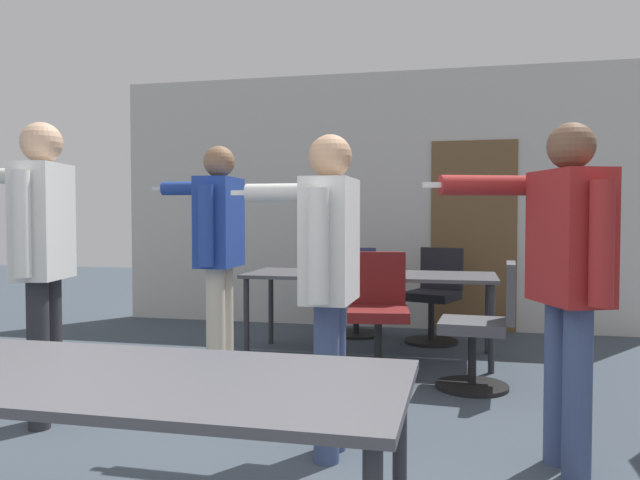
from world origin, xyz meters
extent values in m
cube|color=beige|center=(0.00, 5.45, 1.41)|extent=(5.91, 0.10, 2.83)
cube|color=brown|center=(1.10, 5.39, 1.02)|extent=(0.90, 0.02, 2.05)
cube|color=#4C4C51|center=(-0.16, 0.29, 0.72)|extent=(1.98, 0.80, 0.03)
cylinder|color=#2D2D33|center=(0.77, 0.63, 0.35)|extent=(0.05, 0.05, 0.71)
cube|color=#4C4C51|center=(0.19, 3.91, 0.72)|extent=(2.16, 0.83, 0.03)
cylinder|color=#2D2D33|center=(-0.83, 3.55, 0.35)|extent=(0.05, 0.05, 0.71)
cylinder|color=#2D2D33|center=(1.21, 3.55, 0.35)|extent=(0.05, 0.05, 0.71)
cylinder|color=#2D2D33|center=(-0.83, 4.26, 0.35)|extent=(0.05, 0.05, 0.71)
cylinder|color=#2D2D33|center=(1.21, 4.26, 0.35)|extent=(0.05, 0.05, 0.71)
cylinder|color=#3D4C75|center=(0.32, 1.53, 0.40)|extent=(0.13, 0.13, 0.80)
cylinder|color=#3D4C75|center=(0.32, 1.71, 0.40)|extent=(0.13, 0.13, 0.80)
cube|color=silver|center=(0.32, 1.62, 1.12)|extent=(0.24, 0.42, 0.63)
sphere|color=tan|center=(0.32, 1.62, 1.55)|extent=(0.22, 0.22, 0.22)
cylinder|color=silver|center=(0.32, 1.36, 1.10)|extent=(0.10, 0.10, 0.55)
cylinder|color=silver|center=(0.05, 1.88, 1.38)|extent=(0.55, 0.11, 0.10)
cube|color=white|center=(-0.26, 1.89, 1.38)|extent=(0.12, 0.04, 0.03)
cylinder|color=#28282D|center=(-1.42, 1.64, 0.43)|extent=(0.12, 0.12, 0.87)
cylinder|color=#28282D|center=(-1.45, 1.81, 0.43)|extent=(0.12, 0.12, 0.87)
cube|color=silver|center=(-1.44, 1.72, 1.21)|extent=(0.30, 0.44, 0.68)
sphere|color=#DBAD89|center=(-1.44, 1.72, 1.67)|extent=(0.24, 0.24, 0.24)
cylinder|color=silver|center=(-1.39, 1.48, 1.20)|extent=(0.10, 0.10, 0.59)
cylinder|color=silver|center=(-1.78, 1.91, 1.49)|extent=(0.60, 0.21, 0.10)
cylinder|color=beige|center=(-0.81, 2.83, 0.43)|extent=(0.14, 0.14, 0.86)
cylinder|color=beige|center=(-0.82, 3.02, 0.43)|extent=(0.14, 0.14, 0.86)
cube|color=#23429E|center=(-0.81, 2.92, 1.19)|extent=(0.28, 0.47, 0.67)
sphere|color=#936B4C|center=(-0.81, 2.92, 1.65)|extent=(0.24, 0.24, 0.24)
cylinder|color=#23429E|center=(-0.80, 2.64, 1.17)|extent=(0.11, 0.11, 0.58)
cylinder|color=#23429E|center=(-1.12, 3.20, 1.47)|extent=(0.59, 0.13, 0.11)
cube|color=white|center=(-1.44, 3.18, 1.47)|extent=(0.12, 0.04, 0.03)
cylinder|color=#3D4C75|center=(1.51, 1.60, 0.41)|extent=(0.13, 0.13, 0.82)
cylinder|color=#3D4C75|center=(1.45, 1.78, 0.41)|extent=(0.13, 0.13, 0.82)
cube|color=maroon|center=(1.48, 1.69, 1.14)|extent=(0.38, 0.49, 0.64)
sphere|color=brown|center=(1.48, 1.69, 1.58)|extent=(0.23, 0.23, 0.23)
cylinder|color=maroon|center=(1.57, 1.44, 1.12)|extent=(0.10, 0.10, 0.56)
cylinder|color=maroon|center=(1.13, 1.85, 1.40)|extent=(0.56, 0.29, 0.10)
cube|color=white|center=(0.84, 1.74, 1.40)|extent=(0.13, 0.07, 0.03)
cylinder|color=black|center=(-0.08, 4.85, 0.01)|extent=(0.52, 0.52, 0.03)
cylinder|color=black|center=(-0.08, 4.85, 0.23)|extent=(0.06, 0.06, 0.40)
cube|color=navy|center=(-0.08, 4.85, 0.47)|extent=(0.49, 0.49, 0.08)
cube|color=navy|center=(-0.07, 4.59, 0.72)|extent=(0.44, 0.09, 0.42)
cylinder|color=black|center=(0.36, 3.22, 0.01)|extent=(0.52, 0.52, 0.03)
cylinder|color=black|center=(0.36, 3.22, 0.24)|extent=(0.06, 0.06, 0.42)
cube|color=maroon|center=(0.36, 3.22, 0.49)|extent=(0.52, 0.52, 0.08)
cube|color=maroon|center=(0.32, 3.47, 0.74)|extent=(0.44, 0.12, 0.42)
cylinder|color=black|center=(0.69, 4.64, 0.01)|extent=(0.52, 0.52, 0.03)
cylinder|color=black|center=(0.69, 4.64, 0.23)|extent=(0.06, 0.06, 0.39)
cube|color=black|center=(0.69, 4.64, 0.46)|extent=(0.59, 0.59, 0.08)
cube|color=black|center=(0.78, 4.89, 0.71)|extent=(0.43, 0.21, 0.42)
cylinder|color=black|center=(1.06, 3.08, 0.01)|extent=(0.52, 0.52, 0.03)
cylinder|color=black|center=(1.06, 3.08, 0.22)|extent=(0.06, 0.06, 0.38)
cube|color=#4C4C51|center=(1.06, 3.08, 0.45)|extent=(0.49, 0.49, 0.08)
cube|color=#4C4C51|center=(1.32, 3.06, 0.70)|extent=(0.09, 0.44, 0.42)
camera|label=1|loc=(0.97, -1.50, 1.24)|focal=35.00mm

